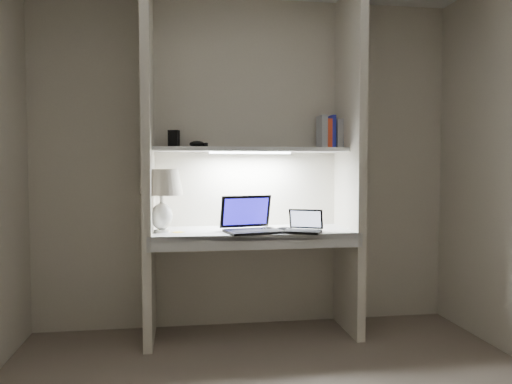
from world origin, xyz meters
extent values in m
cube|color=beige|center=(0.00, 1.50, 1.25)|extent=(3.20, 0.01, 2.50)
cube|color=beige|center=(-0.73, 1.23, 1.25)|extent=(0.06, 0.55, 2.50)
cube|color=beige|center=(0.73, 1.23, 1.25)|extent=(0.06, 0.55, 2.50)
cube|color=white|center=(0.00, 1.23, 0.75)|extent=(1.40, 0.55, 0.04)
cube|color=silver|center=(0.00, 0.96, 0.72)|extent=(1.46, 0.03, 0.10)
cube|color=silver|center=(0.00, 1.32, 1.35)|extent=(1.40, 0.36, 0.03)
cube|color=white|center=(0.00, 1.32, 1.33)|extent=(0.60, 0.04, 0.02)
cylinder|color=white|center=(-0.64, 1.19, 0.78)|extent=(0.11, 0.11, 0.02)
ellipsoid|color=white|center=(-0.64, 1.19, 0.88)|extent=(0.15, 0.15, 0.19)
cylinder|color=white|center=(-0.64, 1.19, 0.99)|extent=(0.02, 0.02, 0.08)
sphere|color=#FFD899|center=(-0.64, 1.19, 1.07)|extent=(0.04, 0.04, 0.04)
cube|color=black|center=(-0.01, 1.07, 0.78)|extent=(0.42, 0.34, 0.02)
cube|color=black|center=(-0.01, 1.07, 0.79)|extent=(0.35, 0.25, 0.00)
cube|color=black|center=(-0.05, 1.23, 0.90)|extent=(0.38, 0.15, 0.23)
cube|color=#2117C7|center=(-0.04, 1.22, 0.90)|extent=(0.33, 0.12, 0.19)
cube|color=black|center=(0.32, 1.00, 0.78)|extent=(0.29, 0.25, 0.02)
cube|color=black|center=(0.32, 1.00, 0.79)|extent=(0.23, 0.19, 0.00)
cube|color=black|center=(0.37, 1.09, 0.86)|extent=(0.24, 0.15, 0.14)
cube|color=silver|center=(0.36, 1.09, 0.86)|extent=(0.21, 0.12, 0.11)
cube|color=silver|center=(-0.08, 1.45, 0.83)|extent=(0.11, 0.09, 0.13)
ellipsoid|color=black|center=(0.09, 1.14, 0.79)|extent=(0.10, 0.08, 0.03)
torus|color=black|center=(0.24, 1.20, 0.78)|extent=(0.12, 0.12, 0.01)
cube|color=gold|center=(-0.53, 1.17, 0.77)|extent=(0.10, 0.10, 0.00)
cube|color=white|center=(0.75, 1.36, 1.47)|extent=(0.04, 0.16, 0.22)
cube|color=#264898|center=(0.72, 1.36, 1.49)|extent=(0.05, 0.16, 0.25)
cube|color=#AFAFAB|center=(0.68, 1.36, 1.47)|extent=(0.04, 0.16, 0.22)
cube|color=#2A31BA|center=(0.63, 1.36, 1.49)|extent=(0.03, 0.16, 0.25)
cube|color=#F74722|center=(0.60, 1.36, 1.47)|extent=(0.04, 0.16, 0.22)
cube|color=#ABAAAF|center=(0.56, 1.36, 1.49)|extent=(0.04, 0.16, 0.25)
cube|color=black|center=(-0.55, 1.39, 1.43)|extent=(0.09, 0.08, 0.13)
ellipsoid|color=black|center=(-0.39, 1.39, 1.39)|extent=(0.13, 0.10, 0.05)
camera|label=1|loc=(-0.51, -2.32, 1.23)|focal=35.00mm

